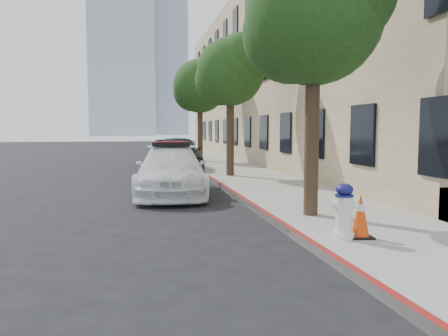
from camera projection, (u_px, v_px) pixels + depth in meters
name	position (u px, v px, depth m)	size (l,w,h in m)	color
ground	(166.00, 210.00, 10.63)	(120.00, 120.00, 0.00)	black
sidewalk	(227.00, 168.00, 21.10)	(3.20, 50.00, 0.15)	gray
curb_strip	(195.00, 168.00, 20.79)	(0.12, 50.00, 0.15)	maroon
building	(300.00, 79.00, 26.65)	(8.00, 36.00, 10.00)	tan
tower_left	(122.00, 30.00, 124.27)	(18.00, 14.00, 60.00)	#9EA8B7
tower_right	(164.00, 67.00, 142.21)	(14.00, 14.00, 44.00)	#9EA8B7
tree_near	(316.00, 15.00, 8.86)	(2.92, 2.82, 5.62)	black
tree_mid	(231.00, 71.00, 16.68)	(2.77, 2.64, 5.43)	black
tree_far	(200.00, 85.00, 24.47)	(3.10, 3.00, 5.81)	black
police_car	(171.00, 171.00, 13.00)	(2.44, 5.11, 1.59)	white
parked_car_mid	(178.00, 154.00, 20.01)	(1.95, 4.85, 1.65)	#202229
parked_car_far	(169.00, 151.00, 25.71)	(1.40, 4.03, 1.33)	#151836
fire_hydrant	(344.00, 212.00, 7.19)	(0.39, 0.35, 0.92)	silver
traffic_cone	(360.00, 216.00, 7.27)	(0.43, 0.43, 0.74)	black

